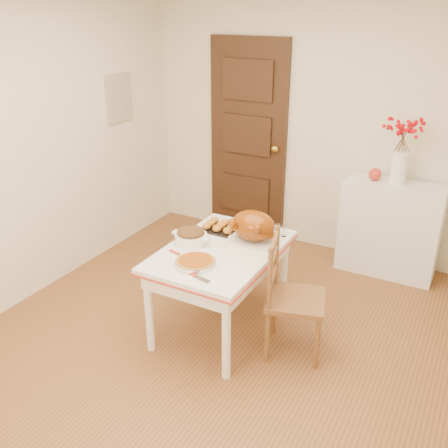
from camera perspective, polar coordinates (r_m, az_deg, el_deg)
The scene contains 18 objects.
floor at distance 3.88m, azimuth -1.17°, elevation -13.51°, with size 3.50×4.00×0.00m, color brown.
wall_back at distance 5.04m, azimuth 10.25°, elevation 10.85°, with size 3.50×0.00×2.50m, color beige.
wall_left at distance 4.38m, azimuth -21.82°, elevation 7.56°, with size 0.00×4.00×2.50m, color beige.
door_back at distance 5.32m, azimuth 2.75°, elevation 9.44°, with size 0.85×0.06×2.06m, color black.
photo_board at distance 5.14m, azimuth -11.81°, elevation 13.82°, with size 0.03×0.35×0.45m, color beige.
sideboard at distance 4.89m, azimuth 18.29°, elevation -0.47°, with size 0.88×0.39×0.88m, color white.
kitchen_table at distance 3.88m, azimuth -0.36°, elevation -7.36°, with size 0.79×1.15×0.69m, color white, non-canonical shape.
chair_oak at distance 3.60m, azimuth 8.20°, elevation -8.21°, with size 0.40×0.40×0.91m, color brown, non-canonical shape.
berry_vase at distance 4.65m, azimuth 19.48°, elevation 7.93°, with size 0.32×0.32×0.62m, color white, non-canonical shape.
apple at distance 4.75m, azimuth 16.76°, elevation 5.43°, with size 0.11×0.11×0.11m, color #B52F1D.
turkey_platter at distance 3.76m, azimuth 3.32°, elevation -0.35°, with size 0.39×0.32×0.25m, color #763A06, non-canonical shape.
pumpkin_pie at distance 3.48m, azimuth -3.27°, elevation -4.27°, with size 0.28×0.28×0.06m, color #8E410D.
stuffing_dish at distance 3.78m, azimuth -3.78°, elevation -1.36°, with size 0.31×0.24×0.12m, color brown, non-canonical shape.
rolls_tray at distance 3.99m, azimuth -0.34°, elevation -0.27°, with size 0.27×0.21×0.07m, color #C07520, non-canonical shape.
pie_server at distance 3.34m, azimuth -3.08°, elevation -5.99°, with size 0.22×0.06×0.01m, color silver, non-canonical shape.
carving_knife at distance 3.61m, azimuth -4.79°, elevation -3.59°, with size 0.25×0.06×0.01m, color silver, non-canonical shape.
drinking_glass at distance 4.02m, azimuth 2.56°, elevation 0.28°, with size 0.07×0.07×0.12m, color white.
shaker_pair at distance 3.92m, azimuth 6.46°, elevation -0.71°, with size 0.09×0.04×0.09m, color white, non-canonical shape.
Camera 1 is at (1.54, -2.67, 2.35)m, focal length 40.30 mm.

